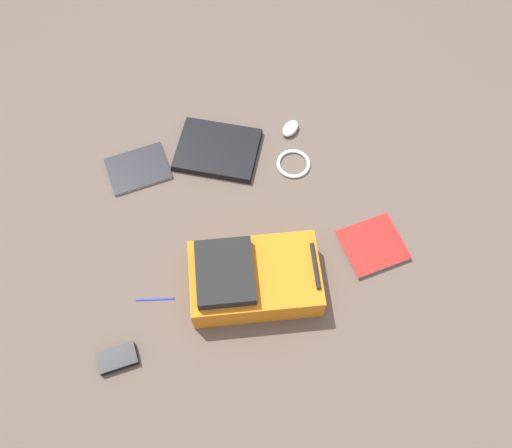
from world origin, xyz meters
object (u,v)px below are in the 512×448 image
at_px(cable_coil, 293,164).
at_px(pen_black, 155,299).
at_px(book_manual, 372,245).
at_px(book_red, 138,169).
at_px(power_brick, 118,358).
at_px(backpack, 252,278).
at_px(laptop, 218,150).
at_px(computer_mouse, 290,128).

distance_m(cable_coil, pen_black, 0.78).
distance_m(book_manual, pen_black, 0.84).
height_order(book_red, cable_coil, cable_coil).
xyz_separation_m(book_red, power_brick, (0.77, -0.11, 0.01)).
distance_m(backpack, book_red, 0.69).
xyz_separation_m(laptop, book_red, (0.04, -0.33, -0.01)).
bearing_deg(power_brick, computer_mouse, 138.68).
xyz_separation_m(book_manual, power_brick, (0.29, -0.97, 0.00)).
bearing_deg(backpack, computer_mouse, 158.35).
distance_m(laptop, pen_black, 0.68).
xyz_separation_m(cable_coil, power_brick, (0.70, -0.74, 0.01)).
bearing_deg(book_red, power_brick, -8.26).
bearing_deg(book_red, backpack, 33.99).
height_order(laptop, pen_black, laptop).
relative_size(computer_mouse, power_brick, 0.68).
height_order(book_manual, pen_black, book_manual).
xyz_separation_m(book_red, pen_black, (0.57, 0.03, -0.00)).
xyz_separation_m(book_red, computer_mouse, (-0.10, 0.65, 0.01)).
distance_m(book_red, cable_coil, 0.64).
xyz_separation_m(computer_mouse, cable_coil, (0.17, -0.02, -0.01)).
relative_size(laptop, book_manual, 1.53).
xyz_separation_m(backpack, book_red, (-0.57, -0.38, -0.07)).
bearing_deg(pen_black, power_brick, -35.31).
height_order(backpack, computer_mouse, backpack).
bearing_deg(book_red, laptop, 96.44).
bearing_deg(cable_coil, book_manual, 29.15).
height_order(backpack, book_red, backpack).
distance_m(book_red, pen_black, 0.57).
xyz_separation_m(laptop, power_brick, (0.81, -0.44, -0.00)).
bearing_deg(computer_mouse, power_brick, 89.66).
bearing_deg(laptop, book_manual, 45.43).
distance_m(cable_coil, power_brick, 1.02).
xyz_separation_m(book_manual, cable_coil, (-0.41, -0.23, -0.00)).
xyz_separation_m(book_red, cable_coil, (0.07, 0.63, 0.00)).
bearing_deg(book_manual, cable_coil, -150.85).
distance_m(book_red, power_brick, 0.78).
bearing_deg(pen_black, book_manual, 95.99).
distance_m(book_manual, power_brick, 1.01).
bearing_deg(cable_coil, book_red, -96.60).
bearing_deg(backpack, book_red, -146.01).
xyz_separation_m(laptop, cable_coil, (0.11, 0.30, -0.01)).
bearing_deg(cable_coil, backpack, -26.43).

